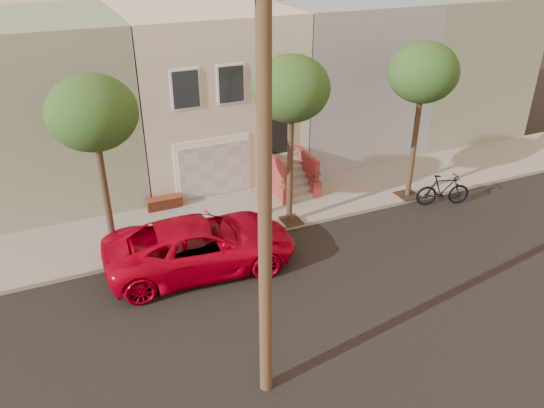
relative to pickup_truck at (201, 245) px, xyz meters
name	(u,v)px	position (x,y,z in m)	size (l,w,h in m)	color
ground	(313,287)	(2.89, -2.49, -0.87)	(90.00, 90.00, 0.00)	black
sidewalk	(251,211)	(2.89, 2.86, -0.80)	(40.00, 3.70, 0.15)	gray
house_row	(202,87)	(2.89, 8.70, 2.77)	(33.10, 11.70, 7.00)	beige
tree_left	(93,114)	(-2.61, 1.41, 4.38)	(2.70, 2.57, 6.30)	#2D2116
tree_mid	(291,90)	(3.89, 1.41, 4.38)	(2.70, 2.57, 6.30)	#2D2116
tree_right	(423,74)	(9.39, 1.41, 4.38)	(2.70, 2.57, 6.30)	#2D2116
pickup_truck	(201,245)	(0.00, 0.00, 0.00)	(2.89, 6.28, 1.74)	#BA001B
motorcycle	(443,190)	(10.32, 0.39, -0.21)	(0.63, 2.22, 1.33)	black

